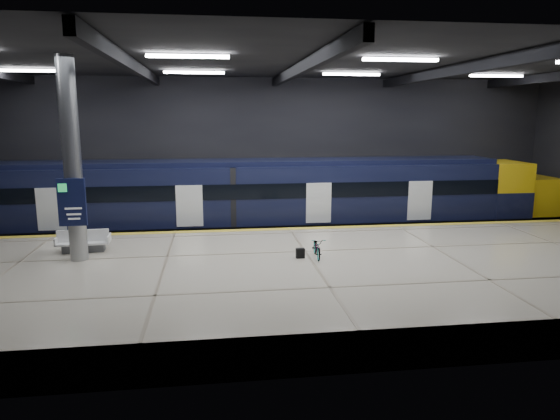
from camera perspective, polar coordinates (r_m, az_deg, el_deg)
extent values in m
plane|color=black|center=(19.81, 2.30, -7.02)|extent=(30.00, 30.00, 0.00)
cube|color=black|center=(26.86, -0.61, 6.37)|extent=(30.00, 0.10, 8.00)
cube|color=black|center=(11.27, 9.52, 0.17)|extent=(30.00, 0.10, 8.00)
cube|color=black|center=(18.97, 2.49, 16.65)|extent=(30.00, 16.00, 0.10)
cube|color=black|center=(18.85, -16.49, 15.51)|extent=(0.25, 16.00, 0.40)
cube|color=black|center=(18.95, 2.49, 15.90)|extent=(0.25, 16.00, 0.40)
cube|color=black|center=(20.85, 19.52, 14.84)|extent=(0.25, 16.00, 0.40)
cube|color=white|center=(16.70, -10.48, 16.89)|extent=(2.60, 0.18, 0.10)
cube|color=white|center=(17.84, 13.63, 16.37)|extent=(2.60, 0.18, 0.10)
cube|color=white|center=(23.92, -27.30, 13.99)|extent=(2.60, 0.18, 0.10)
cube|color=white|center=(22.67, -9.77, 15.24)|extent=(2.60, 0.18, 0.10)
cube|color=white|center=(23.52, 8.17, 15.11)|extent=(2.60, 0.18, 0.10)
cube|color=white|center=(26.28, 23.48, 13.88)|extent=(2.60, 0.18, 0.10)
cube|color=#BBB59E|center=(17.31, 3.77, -7.78)|extent=(30.00, 11.00, 1.10)
cube|color=yellow|center=(22.14, 1.09, -2.15)|extent=(30.00, 0.40, 0.01)
cube|color=gray|center=(24.33, 0.35, -3.45)|extent=(30.00, 0.08, 0.16)
cube|color=gray|center=(25.72, -0.10, -2.67)|extent=(30.00, 0.08, 0.16)
cube|color=black|center=(24.77, -3.11, -2.09)|extent=(24.00, 2.58, 0.80)
cube|color=black|center=(24.44, -3.15, 1.97)|extent=(24.00, 2.80, 2.75)
cube|color=black|center=(24.26, -3.19, 5.46)|extent=(24.00, 2.30, 0.24)
cube|color=black|center=(23.01, -2.87, 2.12)|extent=(24.00, 0.04, 0.70)
cube|color=white|center=(23.54, 4.44, 0.81)|extent=(1.20, 0.05, 1.90)
cube|color=yellow|center=(28.56, 23.85, 2.33)|extent=(2.00, 2.80, 2.75)
ellipsoid|color=yellow|center=(30.06, 28.02, 1.45)|extent=(3.60, 2.52, 1.90)
cube|color=black|center=(28.70, 24.39, 2.68)|extent=(1.60, 2.38, 0.80)
cube|color=#595B60|center=(19.82, -21.50, -4.05)|extent=(1.48, 0.54, 0.27)
cube|color=white|center=(19.77, -21.54, -3.47)|extent=(1.86, 0.88, 0.07)
cube|color=white|center=(19.71, -21.59, -2.75)|extent=(1.82, 0.18, 0.46)
cube|color=white|center=(19.94, -24.14, -3.22)|extent=(0.10, 0.78, 0.27)
cube|color=white|center=(19.60, -18.94, -3.09)|extent=(0.10, 0.78, 0.27)
imported|color=#99999E|center=(17.69, 4.26, -4.28)|extent=(0.57, 1.42, 0.73)
cube|color=black|center=(17.63, 2.33, -4.95)|extent=(0.31, 0.20, 0.35)
cylinder|color=#9EA0A5|center=(18.25, -22.66, 5.23)|extent=(0.60, 0.60, 6.90)
cube|color=#10153C|center=(18.01, -22.69, 0.83)|extent=(0.90, 0.12, 1.60)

